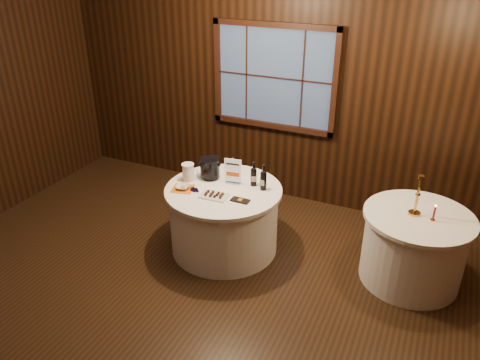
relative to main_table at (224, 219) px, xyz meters
The scene contains 16 objects.
ground 1.07m from the main_table, 90.00° to the right, with size 6.00×6.00×0.00m, color black.
back_wall 1.88m from the main_table, 90.00° to the left, with size 6.00×0.10×3.00m.
main_table is the anchor object (origin of this frame).
side_table 2.02m from the main_table, ahead, with size 1.08×1.08×0.77m.
sign_stand 0.51m from the main_table, 75.18° to the left, with size 0.19×0.11×0.31m.
port_bottle_left 0.61m from the main_table, 38.21° to the left, with size 0.07×0.08×0.28m.
port_bottle_right 0.67m from the main_table, 22.26° to the left, with size 0.07×0.07×0.29m.
ice_bucket 0.59m from the main_table, 146.38° to the left, with size 0.24×0.24×0.24m.
chocolate_plate 0.45m from the main_table, 92.07° to the right, with size 0.30×0.21×0.04m.
chocolate_box 0.51m from the main_table, 32.03° to the right, with size 0.19×0.10×0.02m, color black.
grape_bunch 0.51m from the main_table, 145.47° to the right, with size 0.17×0.08×0.04m.
glass_pitcher 0.66m from the main_table, behind, with size 0.19×0.14×0.20m.
orange_napkin 0.59m from the main_table, 154.51° to the right, with size 0.23×0.23×0.00m, color orange.
cracker_bowl 0.60m from the main_table, 154.51° to the right, with size 0.14×0.14×0.04m, color silver.
brass_candlestick 2.04m from the main_table, ahead, with size 0.12×0.12×0.42m.
red_candle 2.18m from the main_table, ahead, with size 0.05×0.05×0.17m.
Camera 1 is at (2.03, -3.01, 3.14)m, focal length 35.00 mm.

